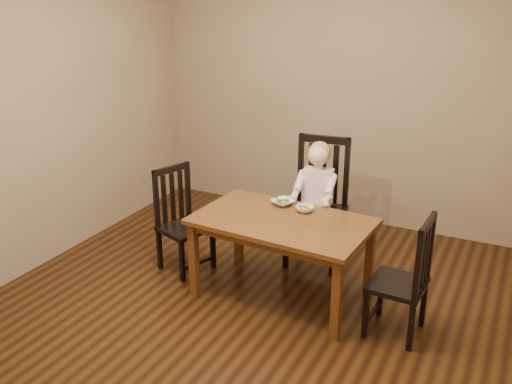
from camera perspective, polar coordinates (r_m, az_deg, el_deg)
The scene contains 9 objects.
room at distance 3.95m, azimuth -0.24°, elevation 5.47°, with size 4.01×4.01×2.71m.
dining_table at distance 4.37m, azimuth 2.63°, elevation -3.67°, with size 1.37×0.87×0.66m.
chair_child at distance 5.01m, azimuth 6.23°, elevation -1.17°, with size 0.52×0.50×1.11m.
chair_left at distance 4.92m, azimuth -7.44°, elevation -2.91°, with size 0.48×0.49×0.90m.
chair_right at distance 4.11m, azimuth 14.65°, elevation -8.47°, with size 0.39×0.41×0.90m.
toddler at distance 4.91m, azimuth 6.12°, elevation 0.15°, with size 0.33×0.41×0.57m, color white, non-canonical shape.
bowl_peas at distance 4.61m, azimuth 2.70°, elevation -1.03°, with size 0.17×0.17×0.04m, color white.
bowl_veg at distance 4.49m, azimuth 4.89°, elevation -1.67°, with size 0.15×0.15×0.05m, color white.
fork at distance 4.60m, azimuth 2.14°, elevation -0.75°, with size 0.10×0.08×0.04m.
Camera 1 is at (1.71, -3.41, 2.38)m, focal length 40.00 mm.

